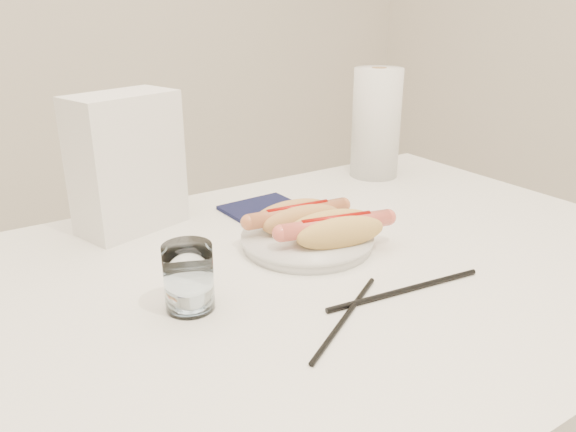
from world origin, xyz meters
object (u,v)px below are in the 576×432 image
hotdog_left (298,217)px  napkin_box (127,163)px  hotdog_right (336,230)px  paper_towel_roll (376,123)px  water_glass (189,277)px  table (306,303)px  plate (307,242)px

hotdog_left → napkin_box: 0.30m
hotdog_right → napkin_box: size_ratio=0.79×
napkin_box → paper_towel_roll: 0.56m
water_glass → hotdog_right: bearing=6.4°
water_glass → napkin_box: (0.03, 0.31, 0.07)m
water_glass → napkin_box: bearing=84.3°
hotdog_right → water_glass: 0.26m
water_glass → paper_towel_roll: (0.59, 0.31, 0.07)m
table → hotdog_left: hotdog_left is taller
table → plate: (0.04, 0.06, 0.07)m
plate → water_glass: bearing=-162.6°
hotdog_right → napkin_box: napkin_box is taller
plate → hotdog_right: 0.06m
water_glass → paper_towel_roll: 0.67m
plate → paper_towel_roll: 0.44m
paper_towel_roll → hotdog_left: bearing=-149.3°
water_glass → napkin_box: size_ratio=0.38×
plate → napkin_box: bearing=131.0°
water_glass → paper_towel_roll: paper_towel_roll is taller
hotdog_right → water_glass: size_ratio=2.08×
hotdog_right → hotdog_left: bearing=115.9°
table → water_glass: 0.22m
hotdog_left → water_glass: 0.26m
plate → paper_towel_roll: size_ratio=0.86×
hotdog_left → paper_towel_roll: size_ratio=0.74×
table → hotdog_left: bearing=62.9°
hotdog_left → hotdog_right: (0.02, -0.08, 0.00)m
plate → hotdog_right: (0.02, -0.05, 0.03)m
table → paper_towel_roll: (0.40, 0.30, 0.18)m
napkin_box → plate: bearing=-65.9°
table → napkin_box: bearing=118.3°
table → paper_towel_roll: size_ratio=5.07×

